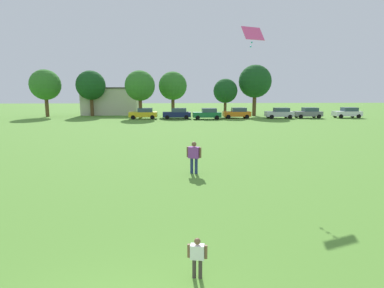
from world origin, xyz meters
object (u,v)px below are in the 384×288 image
Objects in this scene: tree_right at (225,91)px; parked_car_gray_5 at (308,113)px; parked_car_white_6 at (348,113)px; tree_center_left at (140,86)px; parked_car_navy_1 at (177,113)px; tree_far_right at (255,82)px; parked_car_orange_3 at (237,113)px; tree_center_right at (173,86)px; tree_far_left at (45,85)px; adult_bystander at (194,155)px; parked_car_yellow_0 at (144,113)px; tree_left at (91,85)px; parked_car_silver_4 at (280,113)px; child_kite_flyer at (197,254)px; kite at (253,34)px; parked_car_green_2 at (207,114)px.

parked_car_gray_5 is at bearing -18.57° from tree_right.
tree_center_left reaches higher than parked_car_white_6.
parked_car_navy_1 is 0.49× the size of tree_far_right.
tree_center_right is (-10.21, 6.29, 4.31)m from parked_car_orange_3.
tree_center_right reaches higher than tree_right.
parked_car_white_6 is at bearing -5.85° from tree_far_left.
adult_bystander and parked_car_white_6 have the same top height.
parked_car_yellow_0 is 18.04m from tree_far_left.
parked_car_white_6 is 42.96m from tree_left.
parked_car_yellow_0 and parked_car_orange_3 have the same top height.
tree_left is (-30.96, 6.71, 4.39)m from parked_car_silver_4.
tree_far_right reaches higher than parked_car_yellow_0.
tree_center_left reaches higher than parked_car_navy_1.
tree_left reaches higher than parked_car_silver_4.
tree_left reaches higher than parked_car_yellow_0.
parked_car_gray_5 reaches higher than child_kite_flyer.
kite is at bearing 79.85° from parked_car_orange_3.
tree_far_left is 21.24m from tree_center_right.
tree_center_right reaches higher than child_kite_flyer.
tree_far_right reaches higher than parked_car_green_2.
parked_car_green_2 is at bearing 173.70° from parked_car_yellow_0.
tree_far_right reaches higher than tree_center_left.
parked_car_navy_1 is at bearing 112.90° from adult_bystander.
parked_car_silver_4 is 1.00× the size of parked_car_gray_5.
parked_car_gray_5 is at bearing -5.48° from tree_center_left.
tree_right reaches higher than parked_car_white_6.
parked_car_green_2 is at bearing 104.68° from adult_bystander.
parked_car_yellow_0 is 21.40m from parked_car_silver_4.
parked_car_white_6 is 15.75m from tree_far_right.
tree_left is at bearing 118.21° from child_kite_flyer.
parked_car_gray_5 is at bearing 0.50° from parked_car_white_6.
tree_center_left is at bearing -23.18° from tree_left.
tree_center_right is 0.87× the size of tree_far_right.
parked_car_gray_5 is (20.90, 42.25, 0.28)m from child_kite_flyer.
parked_car_navy_1 is 1.00× the size of parked_car_white_6.
parked_car_navy_1 and parked_car_green_2 have the same top height.
tree_center_right is 1.20× the size of tree_right.
tree_center_right is (-21.68, 6.44, 4.31)m from parked_car_gray_5.
tree_center_left is (-5.98, 3.03, 4.26)m from parked_car_navy_1.
parked_car_orange_3 is 17.99m from parked_car_white_6.
adult_bystander is 42.50m from tree_left.
kite is 33.23m from parked_car_yellow_0.
parked_car_white_6 is (27.42, 42.31, 0.28)m from child_kite_flyer.
parked_car_white_6 is (22.89, 1.23, 0.00)m from parked_car_green_2.
parked_car_navy_1 is at bearing -157.33° from tree_far_right.
parked_car_gray_5 is 0.57× the size of tree_center_left.
tree_far_left is at bearing 142.38° from adult_bystander.
parked_car_orange_3 is at bearing -0.73° from parked_car_gray_5.
adult_bystander and parked_car_silver_4 have the same top height.
tree_right is at bearing -30.25° from parked_car_silver_4.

